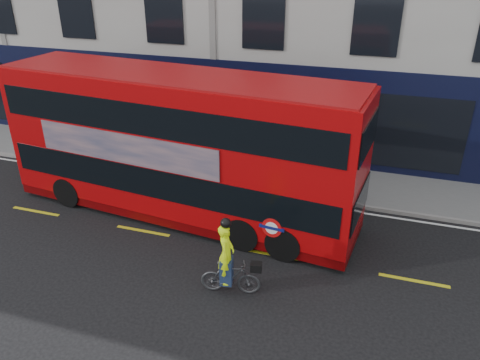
% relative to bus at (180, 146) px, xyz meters
% --- Properties ---
extents(ground, '(120.00, 120.00, 0.00)m').
position_rel_bus_xyz_m(ground, '(-0.72, -2.97, -2.37)').
color(ground, black).
rests_on(ground, ground).
extents(pavement, '(60.00, 3.00, 0.12)m').
position_rel_bus_xyz_m(pavement, '(-0.72, 3.53, -2.31)').
color(pavement, slate).
rests_on(pavement, ground).
extents(kerb, '(60.00, 0.12, 0.13)m').
position_rel_bus_xyz_m(kerb, '(-0.72, 2.03, -2.30)').
color(kerb, gray).
rests_on(kerb, ground).
extents(road_edge_line, '(58.00, 0.10, 0.01)m').
position_rel_bus_xyz_m(road_edge_line, '(-0.72, 1.73, -2.37)').
color(road_edge_line, silver).
rests_on(road_edge_line, ground).
extents(lane_dashes, '(58.00, 0.12, 0.01)m').
position_rel_bus_xyz_m(lane_dashes, '(-0.72, -1.47, -2.37)').
color(lane_dashes, gold).
rests_on(lane_dashes, ground).
extents(bus, '(11.66, 3.78, 4.62)m').
position_rel_bus_xyz_m(bus, '(0.00, 0.00, 0.00)').
color(bus, '#A80608').
rests_on(bus, ground).
extents(cyclist, '(1.58, 0.69, 2.18)m').
position_rel_bus_xyz_m(cyclist, '(2.76, -3.38, -1.63)').
color(cyclist, '#414346').
rests_on(cyclist, ground).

